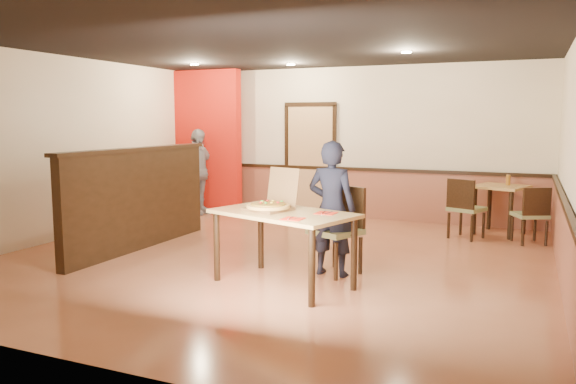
{
  "coord_description": "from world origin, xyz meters",
  "views": [
    {
      "loc": [
        3.07,
        -6.59,
        1.83
      ],
      "look_at": [
        0.22,
        0.0,
        0.9
      ],
      "focal_mm": 35.0,
      "sensor_mm": 36.0,
      "label": 1
    }
  ],
  "objects_px": {
    "diner_chair": "(340,226)",
    "side_chair_right": "(532,213)",
    "side_table": "(500,197)",
    "pizza_box": "(271,205)",
    "main_table": "(283,222)",
    "passerby": "(198,172)",
    "condiment": "(508,180)",
    "side_chair_left": "(465,206)",
    "diner": "(332,209)"
  },
  "relations": [
    {
      "from": "main_table",
      "to": "side_chair_right",
      "type": "height_order",
      "value": "side_chair_right"
    },
    {
      "from": "side_table",
      "to": "condiment",
      "type": "relative_size",
      "value": 5.63
    },
    {
      "from": "diner_chair",
      "to": "condiment",
      "type": "relative_size",
      "value": 6.21
    },
    {
      "from": "passerby",
      "to": "condiment",
      "type": "bearing_deg",
      "value": -74.98
    },
    {
      "from": "side_chair_right",
      "to": "passerby",
      "type": "relative_size",
      "value": 0.52
    },
    {
      "from": "diner_chair",
      "to": "side_chair_left",
      "type": "bearing_deg",
      "value": 90.73
    },
    {
      "from": "main_table",
      "to": "side_chair_right",
      "type": "bearing_deg",
      "value": 70.7
    },
    {
      "from": "passerby",
      "to": "condiment",
      "type": "height_order",
      "value": "passerby"
    },
    {
      "from": "diner",
      "to": "side_chair_left",
      "type": "bearing_deg",
      "value": -112.09
    },
    {
      "from": "main_table",
      "to": "diner_chair",
      "type": "height_order",
      "value": "diner_chair"
    },
    {
      "from": "diner_chair",
      "to": "side_chair_right",
      "type": "distance_m",
      "value": 3.35
    },
    {
      "from": "passerby",
      "to": "pizza_box",
      "type": "relative_size",
      "value": 2.71
    },
    {
      "from": "side_chair_right",
      "to": "side_table",
      "type": "bearing_deg",
      "value": -77.65
    },
    {
      "from": "main_table",
      "to": "passerby",
      "type": "bearing_deg",
      "value": 150.85
    },
    {
      "from": "side_table",
      "to": "pizza_box",
      "type": "height_order",
      "value": "pizza_box"
    },
    {
      "from": "side_table",
      "to": "condiment",
      "type": "height_order",
      "value": "condiment"
    },
    {
      "from": "main_table",
      "to": "pizza_box",
      "type": "height_order",
      "value": "pizza_box"
    },
    {
      "from": "diner_chair",
      "to": "side_table",
      "type": "distance_m",
      "value": 3.6
    },
    {
      "from": "diner",
      "to": "main_table",
      "type": "bearing_deg",
      "value": 61.91
    },
    {
      "from": "side_chair_left",
      "to": "pizza_box",
      "type": "bearing_deg",
      "value": 83.66
    },
    {
      "from": "side_chair_left",
      "to": "condiment",
      "type": "relative_size",
      "value": 5.61
    },
    {
      "from": "side_chair_right",
      "to": "side_table",
      "type": "xyz_separation_m",
      "value": [
        -0.48,
        0.61,
        0.14
      ]
    },
    {
      "from": "diner",
      "to": "condiment",
      "type": "xyz_separation_m",
      "value": [
        1.8,
        3.44,
        0.08
      ]
    },
    {
      "from": "diner",
      "to": "side_table",
      "type": "bearing_deg",
      "value": -114.89
    },
    {
      "from": "diner_chair",
      "to": "pizza_box",
      "type": "relative_size",
      "value": 1.69
    },
    {
      "from": "condiment",
      "to": "pizza_box",
      "type": "bearing_deg",
      "value": -120.28
    },
    {
      "from": "diner_chair",
      "to": "side_table",
      "type": "xyz_separation_m",
      "value": [
        1.64,
        3.2,
        0.04
      ]
    },
    {
      "from": "main_table",
      "to": "passerby",
      "type": "relative_size",
      "value": 1.05
    },
    {
      "from": "pizza_box",
      "to": "passerby",
      "type": "bearing_deg",
      "value": 148.42
    },
    {
      "from": "side_chair_left",
      "to": "passerby",
      "type": "height_order",
      "value": "passerby"
    },
    {
      "from": "diner_chair",
      "to": "side_chair_left",
      "type": "xyz_separation_m",
      "value": [
        1.17,
        2.58,
        -0.05
      ]
    },
    {
      "from": "side_chair_right",
      "to": "side_table",
      "type": "relative_size",
      "value": 0.91
    },
    {
      "from": "diner_chair",
      "to": "pizza_box",
      "type": "bearing_deg",
      "value": -104.73
    },
    {
      "from": "passerby",
      "to": "pizza_box",
      "type": "distance_m",
      "value": 4.88
    },
    {
      "from": "pizza_box",
      "to": "condiment",
      "type": "xyz_separation_m",
      "value": [
        2.33,
        3.99,
        -0.02
      ]
    },
    {
      "from": "side_chair_right",
      "to": "pizza_box",
      "type": "bearing_deg",
      "value": 24.79
    },
    {
      "from": "side_chair_right",
      "to": "side_chair_left",
      "type": "bearing_deg",
      "value": -25.4
    },
    {
      "from": "side_chair_right",
      "to": "side_table",
      "type": "distance_m",
      "value": 0.79
    },
    {
      "from": "passerby",
      "to": "diner_chair",
      "type": "bearing_deg",
      "value": -115.97
    },
    {
      "from": "passerby",
      "to": "pizza_box",
      "type": "xyz_separation_m",
      "value": [
        3.26,
        -3.63,
        0.06
      ]
    },
    {
      "from": "side_chair_right",
      "to": "condiment",
      "type": "bearing_deg",
      "value": -87.82
    },
    {
      "from": "passerby",
      "to": "condiment",
      "type": "distance_m",
      "value": 5.61
    },
    {
      "from": "diner",
      "to": "pizza_box",
      "type": "bearing_deg",
      "value": 48.58
    },
    {
      "from": "side_chair_left",
      "to": "main_table",
      "type": "bearing_deg",
      "value": 86.42
    },
    {
      "from": "side_chair_left",
      "to": "diner",
      "type": "relative_size",
      "value": 0.59
    },
    {
      "from": "side_table",
      "to": "condiment",
      "type": "distance_m",
      "value": 0.3
    },
    {
      "from": "side_table",
      "to": "diner",
      "type": "relative_size",
      "value": 0.59
    },
    {
      "from": "condiment",
      "to": "diner",
      "type": "bearing_deg",
      "value": -117.7
    },
    {
      "from": "main_table",
      "to": "side_chair_left",
      "type": "distance_m",
      "value": 3.7
    },
    {
      "from": "diner_chair",
      "to": "side_chair_right",
      "type": "height_order",
      "value": "diner_chair"
    }
  ]
}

